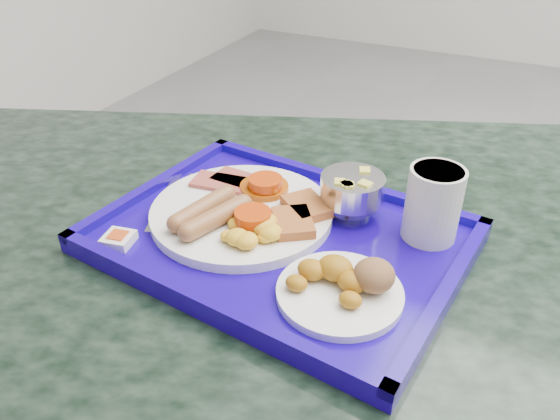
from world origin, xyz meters
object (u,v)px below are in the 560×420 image
Objects in this scene: table at (280,346)px; bread_plate at (344,285)px; tray at (280,238)px; fruit_bowl at (352,189)px; juice_cup at (433,202)px; main_plate at (245,211)px.

table is 10.30× the size of bread_plate.
fruit_bowl reaches higher than tray.
tray is at bearing -154.98° from juice_cup.
bread_plate is at bearing -32.75° from tray.
bread_plate is at bearing -26.47° from main_plate.
main_plate is at bearing -163.48° from juice_cup.
juice_cup is at bearing 69.32° from bread_plate.
juice_cup reaches higher than tray.
main_plate is (-0.06, 0.00, 0.24)m from table.
bread_plate is at bearing -34.40° from table.
tray is 1.99× the size of main_plate.
table is 2.96× the size of tray.
main_plate is 0.20m from bread_plate.
fruit_bowl is (-0.05, 0.17, 0.03)m from bread_plate.
table is at bearing -4.77° from main_plate.
tray is at bearing -11.91° from main_plate.
fruit_bowl is (0.13, 0.08, 0.03)m from main_plate.
main_plate reaches higher than tray.
fruit_bowl is at bearing 31.18° from main_plate.
main_plate is at bearing -148.82° from fruit_bowl.
tray is 0.15m from bread_plate.
table is 0.35m from juice_cup.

